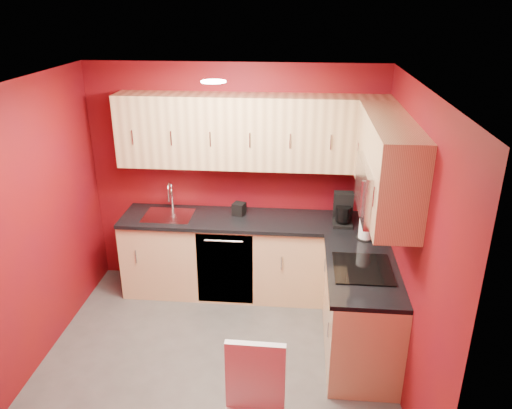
% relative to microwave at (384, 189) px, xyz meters
% --- Properties ---
extents(floor, '(3.20, 3.20, 0.00)m').
position_rel_microwave_xyz_m(floor, '(-1.39, -0.20, -1.66)').
color(floor, '#54514E').
rests_on(floor, ground).
extents(ceiling, '(3.20, 3.20, 0.00)m').
position_rel_microwave_xyz_m(ceiling, '(-1.39, -0.20, 0.84)').
color(ceiling, white).
rests_on(ceiling, wall_back).
extents(wall_back, '(3.20, 0.00, 3.20)m').
position_rel_microwave_xyz_m(wall_back, '(-1.39, 1.30, -0.41)').
color(wall_back, maroon).
rests_on(wall_back, floor).
extents(wall_front, '(3.20, 0.00, 3.20)m').
position_rel_microwave_xyz_m(wall_front, '(-1.39, -1.70, -0.41)').
color(wall_front, maroon).
rests_on(wall_front, floor).
extents(wall_left, '(0.00, 3.00, 3.00)m').
position_rel_microwave_xyz_m(wall_left, '(-2.99, -0.20, -0.41)').
color(wall_left, maroon).
rests_on(wall_left, floor).
extents(wall_right, '(0.00, 3.00, 3.00)m').
position_rel_microwave_xyz_m(wall_right, '(0.21, -0.20, -0.41)').
color(wall_right, maroon).
rests_on(wall_right, floor).
extents(base_cabinets_back, '(2.80, 0.60, 0.87)m').
position_rel_microwave_xyz_m(base_cabinets_back, '(-1.19, 1.00, -1.22)').
color(base_cabinets_back, '#DCB87D').
rests_on(base_cabinets_back, floor).
extents(base_cabinets_right, '(0.60, 1.30, 0.87)m').
position_rel_microwave_xyz_m(base_cabinets_right, '(-0.09, 0.05, -1.22)').
color(base_cabinets_right, '#DCB87D').
rests_on(base_cabinets_right, floor).
extents(countertop_back, '(2.80, 0.63, 0.04)m').
position_rel_microwave_xyz_m(countertop_back, '(-1.19, 0.99, -0.77)').
color(countertop_back, black).
rests_on(countertop_back, base_cabinets_back).
extents(countertop_right, '(0.63, 1.27, 0.04)m').
position_rel_microwave_xyz_m(countertop_right, '(-0.11, 0.04, -0.77)').
color(countertop_right, black).
rests_on(countertop_right, base_cabinets_right).
extents(upper_cabinets_back, '(2.80, 0.35, 0.75)m').
position_rel_microwave_xyz_m(upper_cabinets_back, '(-1.19, 1.13, 0.17)').
color(upper_cabinets_back, '#D6B179').
rests_on(upper_cabinets_back, wall_back).
extents(upper_cabinets_right, '(0.35, 1.55, 0.75)m').
position_rel_microwave_xyz_m(upper_cabinets_right, '(0.03, 0.24, 0.23)').
color(upper_cabinets_right, '#D6B179').
rests_on(upper_cabinets_right, wall_right).
extents(microwave, '(0.42, 0.76, 0.42)m').
position_rel_microwave_xyz_m(microwave, '(0.00, 0.00, 0.00)').
color(microwave, silver).
rests_on(microwave, upper_cabinets_right).
extents(cooktop, '(0.50, 0.55, 0.01)m').
position_rel_microwave_xyz_m(cooktop, '(-0.11, 0.00, -0.74)').
color(cooktop, black).
rests_on(cooktop, countertop_right).
extents(sink, '(0.52, 0.42, 0.35)m').
position_rel_microwave_xyz_m(sink, '(-2.09, 1.00, -0.72)').
color(sink, silver).
rests_on(sink, countertop_back).
extents(dishwasher_front, '(0.60, 0.02, 0.82)m').
position_rel_microwave_xyz_m(dishwasher_front, '(-1.44, 0.71, -1.22)').
color(dishwasher_front, black).
rests_on(dishwasher_front, base_cabinets_back).
extents(downlight, '(0.20, 0.20, 0.01)m').
position_rel_microwave_xyz_m(downlight, '(-1.39, 0.10, 0.82)').
color(downlight, white).
rests_on(downlight, ceiling).
extents(coffee_maker, '(0.20, 0.27, 0.33)m').
position_rel_microwave_xyz_m(coffee_maker, '(-0.23, 0.92, -0.58)').
color(coffee_maker, black).
rests_on(coffee_maker, countertop_back).
extents(napkin_holder, '(0.16, 0.16, 0.13)m').
position_rel_microwave_xyz_m(napkin_holder, '(-1.33, 1.08, -0.68)').
color(napkin_holder, black).
rests_on(napkin_holder, countertop_back).
extents(paper_towel, '(0.24, 0.24, 0.32)m').
position_rel_microwave_xyz_m(paper_towel, '(-0.03, 0.61, -0.59)').
color(paper_towel, white).
rests_on(paper_towel, countertop_right).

